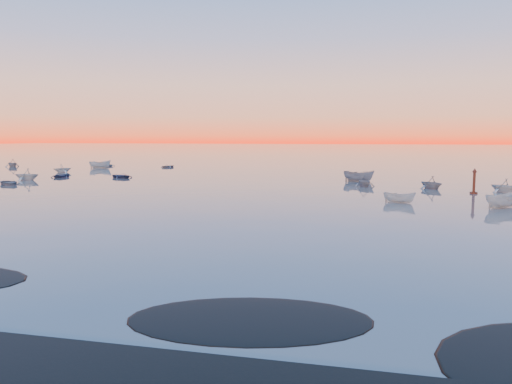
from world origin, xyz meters
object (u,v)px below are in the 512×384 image
(boat_near_right, at_px, (504,192))
(channel_marker, at_px, (474,183))
(boat_near_left, at_px, (9,185))
(boat_near_center, at_px, (503,208))

(boat_near_right, bearing_deg, channel_marker, -12.36)
(channel_marker, bearing_deg, boat_near_left, -177.02)
(boat_near_right, xyz_separation_m, channel_marker, (-3.69, -2.21, 1.17))
(boat_near_left, relative_size, boat_near_right, 1.13)
(boat_near_center, relative_size, channel_marker, 1.39)
(boat_near_center, height_order, channel_marker, channel_marker)
(boat_near_right, bearing_deg, boat_near_center, 33.07)
(boat_near_center, distance_m, channel_marker, 11.48)
(boat_near_left, relative_size, boat_near_center, 0.97)
(boat_near_right, distance_m, channel_marker, 4.46)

